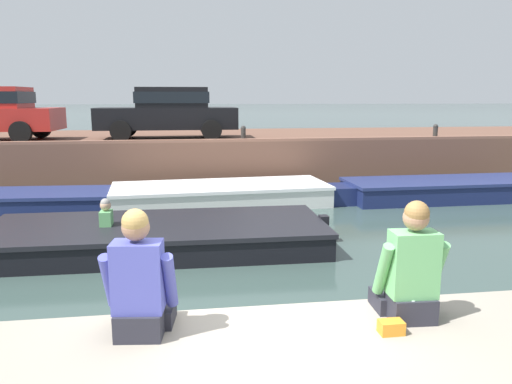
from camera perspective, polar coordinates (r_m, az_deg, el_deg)
name	(u,v)px	position (r m, az deg, el deg)	size (l,w,h in m)	color
ground_plane	(219,245)	(9.40, -4.25, -6.02)	(400.00, 400.00, 0.00)	#384C47
far_quay_wall	(201,156)	(17.16, -6.28, 4.09)	(60.00, 6.00, 1.47)	brown
far_wall_coping	(205,141)	(14.22, -5.89, 5.86)	(60.00, 0.24, 0.08)	brown
boat_moored_west_navy	(3,203)	(13.26, -26.94, -1.09)	(5.65, 1.88, 0.50)	navy
boat_moored_central_white	(210,195)	(12.72, -5.25, -0.36)	(6.57, 2.37, 0.53)	white
boat_moored_east_navy	(436,190)	(14.23, 19.86, 0.24)	(6.42, 1.86, 0.54)	navy
motorboat_passing	(142,237)	(9.23, -12.93, -5.03)	(7.32, 2.40, 0.97)	black
car_left_inner_black	(169,111)	(15.60, -9.89, 9.15)	(4.20, 1.93, 1.54)	black
mooring_bollard_mid	(243,133)	(14.43, -1.46, 6.78)	(0.15, 0.15, 0.45)	#2D2B28
mooring_bollard_east	(435,131)	(16.23, 19.82, 6.59)	(0.15, 0.15, 0.45)	#2D2B28
person_seated_left	(140,286)	(3.82, -13.15, -10.42)	(0.56, 0.56, 0.97)	#282833
person_seated_right	(410,273)	(4.17, 17.20, -8.83)	(0.54, 0.54, 0.97)	#282833
bottle_drink	(412,314)	(4.13, 17.40, -13.14)	(0.06, 0.06, 0.20)	#4CB259
snack_bag	(391,327)	(3.98, 15.19, -14.69)	(0.18, 0.12, 0.10)	orange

